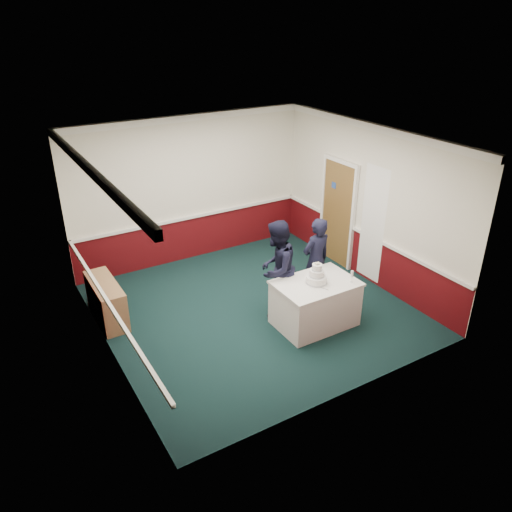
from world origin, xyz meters
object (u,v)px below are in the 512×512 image
person_woman (316,261)px  person_man (276,269)px  champagne_flute (352,275)px  cake_table (315,303)px  sideboard (107,301)px  wedding_cake (317,276)px  cake_knife (322,288)px

person_woman → person_man: bearing=-3.9°
champagne_flute → person_man: bearing=133.5°
cake_table → person_man: size_ratio=0.77×
sideboard → person_man: size_ratio=0.70×
person_man → champagne_flute: bearing=99.8°
cake_table → person_woman: size_ratio=0.83×
person_man → wedding_cake: bearing=86.3°
cake_table → wedding_cake: (0.00, 0.00, 0.50)m
cake_table → person_woman: person_woman is taller
cake_table → person_man: bearing=119.9°
sideboard → wedding_cake: size_ratio=3.30×
cake_table → champagne_flute: (0.50, -0.28, 0.53)m
champagne_flute → wedding_cake: bearing=150.8°
cake_table → wedding_cake: 0.50m
wedding_cake → person_woman: bearing=53.5°
sideboard → person_woman: 3.66m
sideboard → cake_knife: (2.90, -2.13, 0.44)m
sideboard → champagne_flute: champagne_flute is taller
wedding_cake → champagne_flute: wedding_cake is taller
cake_knife → person_woman: size_ratio=0.14×
person_woman → sideboard: bearing=-24.3°
person_man → person_woman: (0.82, -0.01, -0.05)m
sideboard → person_man: person_man is taller
wedding_cake → person_man: (-0.36, 0.63, -0.05)m
champagne_flute → person_woman: (-0.04, 0.90, -0.13)m
person_man → cake_knife: bearing=78.2°
cake_knife → person_woman: 0.95m
wedding_cake → cake_knife: (-0.03, -0.20, -0.11)m
cake_table → sideboard: bearing=146.7°
cake_knife → person_man: size_ratio=0.13×
cake_table → person_man: 0.85m
sideboard → person_woman: bearing=-21.1°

